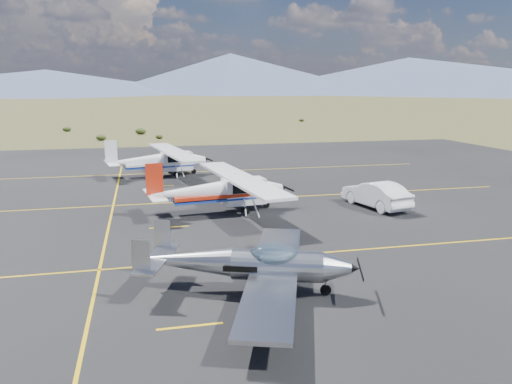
{
  "coord_description": "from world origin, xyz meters",
  "views": [
    {
      "loc": [
        -4.16,
        -17.35,
        7.05
      ],
      "look_at": [
        1.6,
        7.65,
        1.6
      ],
      "focal_mm": 35.0,
      "sensor_mm": 36.0,
      "label": 1
    }
  ],
  "objects_px": {
    "aircraft_low_wing": "(253,264)",
    "sedan": "(376,194)",
    "aircraft_cessna": "(220,189)",
    "aircraft_plain": "(159,160)"
  },
  "relations": [
    {
      "from": "aircraft_low_wing",
      "to": "sedan",
      "type": "height_order",
      "value": "aircraft_low_wing"
    },
    {
      "from": "aircraft_low_wing",
      "to": "sedan",
      "type": "distance_m",
      "value": 14.47
    },
    {
      "from": "aircraft_cessna",
      "to": "aircraft_low_wing",
      "type": "bearing_deg",
      "value": -101.25
    },
    {
      "from": "aircraft_plain",
      "to": "sedan",
      "type": "relative_size",
      "value": 2.53
    },
    {
      "from": "sedan",
      "to": "aircraft_low_wing",
      "type": "bearing_deg",
      "value": 34.14
    },
    {
      "from": "aircraft_low_wing",
      "to": "sedan",
      "type": "xyz_separation_m",
      "value": [
        9.85,
        10.6,
        -0.25
      ]
    },
    {
      "from": "aircraft_low_wing",
      "to": "aircraft_cessna",
      "type": "height_order",
      "value": "aircraft_cessna"
    },
    {
      "from": "aircraft_cessna",
      "to": "sedan",
      "type": "relative_size",
      "value": 2.53
    },
    {
      "from": "aircraft_cessna",
      "to": "sedan",
      "type": "distance_m",
      "value": 9.23
    },
    {
      "from": "aircraft_low_wing",
      "to": "sedan",
      "type": "relative_size",
      "value": 2.1
    }
  ]
}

